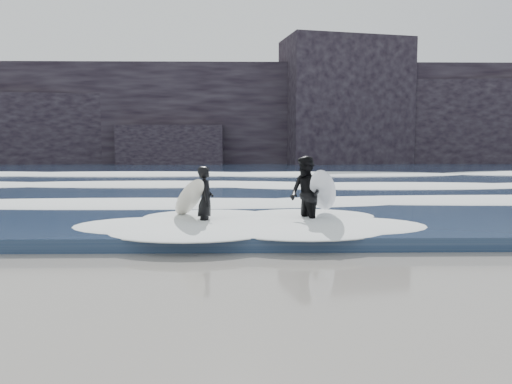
% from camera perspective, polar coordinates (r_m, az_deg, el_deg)
% --- Properties ---
extents(ground, '(120.00, 120.00, 0.00)m').
position_cam_1_polar(ground, '(7.06, 5.50, -12.27)').
color(ground, olive).
rests_on(ground, ground).
extents(sea, '(90.00, 52.00, 0.30)m').
position_cam_1_polar(sea, '(35.75, 0.14, 2.22)').
color(sea, navy).
rests_on(sea, ground).
extents(headland, '(70.00, 9.00, 10.00)m').
position_cam_1_polar(headland, '(52.76, -0.28, 8.52)').
color(headland, black).
rests_on(headland, ground).
extents(foam_near, '(60.00, 3.20, 0.20)m').
position_cam_1_polar(foam_near, '(15.80, 1.75, -0.92)').
color(foam_near, white).
rests_on(foam_near, sea).
extents(foam_mid, '(60.00, 4.00, 0.24)m').
position_cam_1_polar(foam_mid, '(22.76, 0.87, 1.07)').
color(foam_mid, white).
rests_on(foam_mid, sea).
extents(foam_far, '(60.00, 4.80, 0.30)m').
position_cam_1_polar(foam_far, '(31.74, 0.30, 2.36)').
color(foam_far, white).
rests_on(foam_far, sea).
extents(surfer_left, '(1.21, 1.98, 1.63)m').
position_cam_1_polar(surfer_left, '(12.12, -6.28, -0.87)').
color(surfer_left, black).
rests_on(surfer_left, ground).
extents(surfer_right, '(1.48, 2.18, 1.87)m').
position_cam_1_polar(surfer_right, '(12.25, 5.97, -0.22)').
color(surfer_right, black).
rests_on(surfer_right, ground).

